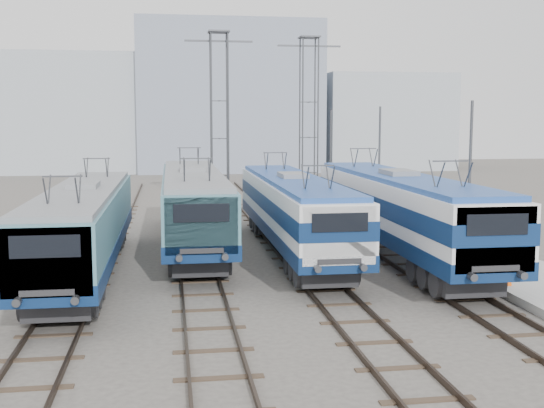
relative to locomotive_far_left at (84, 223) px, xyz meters
The scene contains 15 objects.
ground 8.00m from the locomotive_far_left, 28.72° to the right, with size 160.00×160.00×0.00m, color #514C47.
platform 17.60m from the locomotive_far_left, 14.24° to the left, with size 4.00×70.00×0.30m, color #9E9E99.
locomotive_far_left is the anchor object (origin of this frame).
locomotive_center_left 7.18m from the locomotive_far_left, 51.18° to the left, with size 2.91×18.37×3.46m.
locomotive_center_right 9.49m from the locomotive_far_left, 18.48° to the left, with size 2.80×17.68×3.32m.
locomotive_far_right 13.57m from the locomotive_far_left, ahead, with size 2.95×18.69×3.51m.
catenary_tower_west 20.01m from the locomotive_far_left, 69.76° to the left, with size 4.50×1.20×12.00m.
catenary_tower_east 24.65m from the locomotive_far_left, 56.87° to the left, with size 4.50×1.20×12.00m.
mast_front 15.50m from the locomotive_far_left, ahead, with size 0.12×0.12×7.00m, color #3F4247.
mast_mid 18.53m from the locomotive_far_left, 33.87° to the left, with size 0.12×0.12×7.00m, color #3F4247.
mast_rear 27.11m from the locomotive_far_left, 55.46° to the left, with size 0.12×0.12×7.00m, color #3F4247.
safety_cone 16.28m from the locomotive_far_left, 18.01° to the right, with size 0.31×0.31×0.56m, color #F05306.
building_west 58.95m from the locomotive_far_left, 97.09° to the left, with size 18.00×12.00×14.00m, color #A2ACB5.
building_center 59.68m from the locomotive_far_left, 79.55° to the left, with size 22.00×14.00×18.00m, color #828CA1.
building_east 66.03m from the locomotive_far_left, 62.19° to the left, with size 16.00×12.00×12.00m, color #A2ACB5.
Camera 1 is at (-3.33, -23.83, 6.21)m, focal length 45.00 mm.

